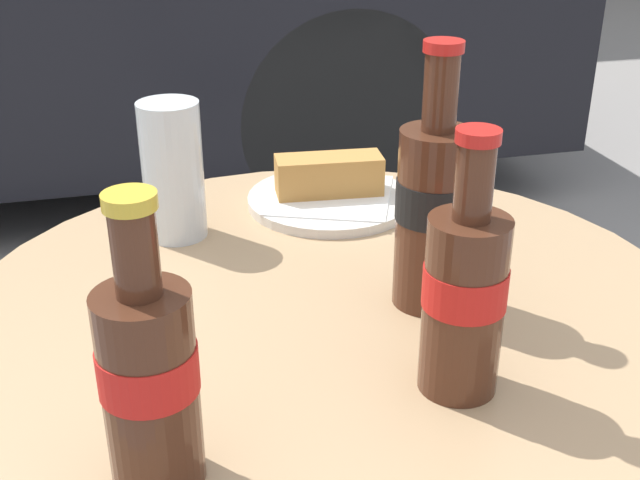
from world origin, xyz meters
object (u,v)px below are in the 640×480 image
Objects in this scene: drinking_glass at (173,177)px; lunch_plate_near at (330,191)px; cola_bottle_center at (149,377)px; bistro_table at (328,442)px; cola_bottle_left at (433,207)px; cola_bottle_right at (464,294)px.

drinking_glass is 0.21m from lunch_plate_near.
cola_bottle_center reaches higher than lunch_plate_near.
lunch_plate_near is at bearing 61.55° from cola_bottle_center.
cola_bottle_left is at bearing -13.64° from bistro_table.
lunch_plate_near is at bearing 13.02° from drinking_glass.
cola_bottle_left is (0.09, -0.02, 0.28)m from bistro_table.
drinking_glass reaches higher than lunch_plate_near.
drinking_glass is (0.05, 0.40, -0.01)m from cola_bottle_center.
drinking_glass reaches higher than bistro_table.
cola_bottle_left is at bearing -83.08° from lunch_plate_near.
bistro_table is 0.32m from cola_bottle_right.
cola_bottle_left is at bearing 78.90° from cola_bottle_right.
drinking_glass is at bearing 83.14° from cola_bottle_center.
bistro_table is 4.76× the size of drinking_glass.
cola_bottle_left is 1.15× the size of cola_bottle_right.
cola_bottle_left reaches higher than bistro_table.
cola_bottle_right is at bearing -101.10° from cola_bottle_left.
cola_bottle_center is 0.52m from lunch_plate_near.
cola_bottle_center is at bearing -145.58° from cola_bottle_left.
cola_bottle_center is at bearing -96.86° from drinking_glass.
drinking_glass is at bearing 136.39° from cola_bottle_left.
cola_bottle_center is (-0.28, -0.19, -0.02)m from cola_bottle_left.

